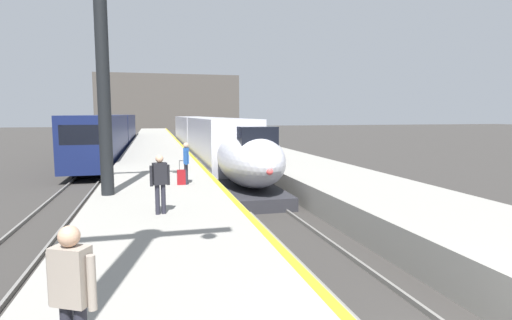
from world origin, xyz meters
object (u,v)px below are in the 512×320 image
Objects in this scene: passenger_near_edge at (186,160)px; rolling_suitcase at (182,177)px; station_column_mid at (101,36)px; highspeed_train_main at (207,138)px; passenger_far_waiting at (72,292)px; passenger_mid_platform at (160,180)px; regional_train_adjacent at (113,132)px.

passenger_near_edge reaches higher than rolling_suitcase.
station_column_mid is at bearing -152.72° from passenger_near_edge.
highspeed_train_main is at bearing 72.28° from station_column_mid.
passenger_far_waiting is 1.72× the size of rolling_suitcase.
highspeed_train_main reaches higher than passenger_far_waiting.
highspeed_train_main is 4.24× the size of station_column_mid.
highspeed_train_main is 22.15m from passenger_mid_platform.
station_column_mid is 5.34× the size of passenger_mid_platform.
regional_train_adjacent is 25.99m from rolling_suitcase.
passenger_far_waiting is (2.93, -37.43, -0.09)m from regional_train_adjacent.
passenger_far_waiting reaches higher than rolling_suitcase.
passenger_mid_platform is 1.72× the size of rolling_suitcase.
highspeed_train_main reaches higher than passenger_near_edge.
highspeed_train_main is at bearing 79.30° from rolling_suitcase.
regional_train_adjacent is at bearing 94.47° from passenger_far_waiting.
passenger_near_edge is (5.06, -25.49, -0.09)m from regional_train_adjacent.
passenger_far_waiting is (-1.02, -7.17, 0.00)m from passenger_mid_platform.
passenger_mid_platform is 7.25m from passenger_far_waiting.
regional_train_adjacent is 4.06× the size of station_column_mid.
regional_train_adjacent reaches higher than passenger_mid_platform.
passenger_near_edge is 1.00× the size of passenger_mid_platform.
passenger_near_edge is (-3.04, -16.99, 0.11)m from highspeed_train_main.
station_column_mid is 5.34× the size of passenger_far_waiting.
rolling_suitcase is at bearing 28.35° from station_column_mid.
passenger_far_waiting is 12.09m from rolling_suitcase.
passenger_near_edge is 1.00× the size of passenger_far_waiting.
highspeed_train_main is 17.26m from passenger_near_edge.
passenger_near_edge is at bearing -78.77° from regional_train_adjacent.
passenger_near_edge is at bearing -100.14° from highspeed_train_main.
passenger_far_waiting is at bearing -85.53° from regional_train_adjacent.
station_column_mid is 5.34× the size of passenger_near_edge.
passenger_near_edge is at bearing 8.46° from rolling_suitcase.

